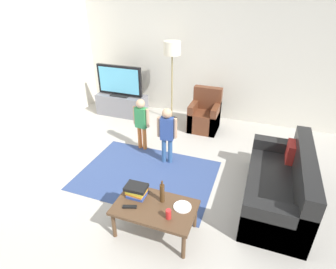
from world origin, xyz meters
TOP-DOWN VIEW (x-y plane):
  - ground at (0.00, 0.00)m, footprint 7.80×7.80m
  - wall_back at (0.00, 3.00)m, footprint 6.00×0.12m
  - area_rug at (-0.25, 0.26)m, footprint 2.20×1.60m
  - tv_stand at (-1.81, 2.30)m, footprint 1.20×0.44m
  - tv at (-1.81, 2.28)m, footprint 1.10×0.28m
  - couch at (1.81, 0.32)m, footprint 0.80×1.80m
  - armchair at (0.24, 2.26)m, footprint 0.60×0.60m
  - floor_lamp at (-0.59, 2.45)m, footprint 0.36×0.36m
  - child_near_tv at (-0.68, 1.03)m, footprint 0.34×0.16m
  - child_center at (-0.07, 0.75)m, footprint 0.34×0.17m
  - coffee_table at (0.33, -0.77)m, footprint 1.00×0.60m
  - book_stack at (0.04, -0.66)m, footprint 0.28×0.22m
  - bottle at (0.38, -0.65)m, footprint 0.06×0.06m
  - tv_remote at (0.05, -0.89)m, footprint 0.18×0.10m
  - soda_can at (0.55, -0.89)m, footprint 0.07×0.07m
  - plate at (0.65, -0.67)m, footprint 0.22×0.22m

SIDE VIEW (x-z plane):
  - ground at x=0.00m, z-range 0.00..0.00m
  - area_rug at x=-0.25m, z-range 0.00..0.01m
  - tv_stand at x=-1.81m, z-range -0.01..0.49m
  - couch at x=1.81m, z-range -0.14..0.72m
  - armchair at x=0.24m, z-range -0.15..0.75m
  - coffee_table at x=0.33m, z-range 0.16..0.58m
  - plate at x=0.65m, z-range 0.42..0.44m
  - tv_remote at x=0.05m, z-range 0.42..0.44m
  - soda_can at x=0.55m, z-range 0.42..0.54m
  - book_stack at x=0.04m, z-range 0.42..0.57m
  - bottle at x=0.38m, z-range 0.40..0.71m
  - child_near_tv at x=-0.68m, z-range 0.10..1.11m
  - child_center at x=-0.07m, z-range 0.11..1.14m
  - tv at x=-1.81m, z-range 0.49..1.20m
  - wall_back at x=0.00m, z-range 0.00..2.70m
  - floor_lamp at x=-0.59m, z-range 0.65..2.43m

